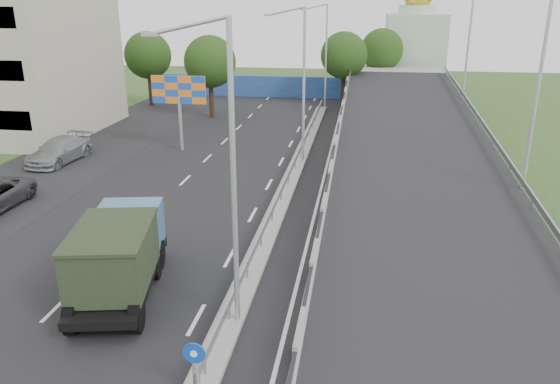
% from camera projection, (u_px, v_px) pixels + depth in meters
% --- Properties ---
extents(road_surface, '(26.00, 90.00, 0.04)m').
position_uv_depth(road_surface, '(236.00, 189.00, 32.49)').
color(road_surface, black).
rests_on(road_surface, ground).
extents(parking_strip, '(8.00, 90.00, 0.05)m').
position_uv_depth(parking_strip, '(35.00, 178.00, 34.35)').
color(parking_strip, black).
rests_on(parking_strip, ground).
extents(median, '(1.00, 44.00, 0.20)m').
position_uv_depth(median, '(295.00, 170.00, 35.76)').
color(median, gray).
rests_on(median, ground).
extents(overpass_ramp, '(10.00, 50.00, 3.50)m').
position_uv_depth(overpass_ramp, '(414.00, 150.00, 34.13)').
color(overpass_ramp, gray).
rests_on(overpass_ramp, ground).
extents(median_guardrail, '(0.09, 44.00, 0.71)m').
position_uv_depth(median_guardrail, '(295.00, 160.00, 35.54)').
color(median_guardrail, gray).
rests_on(median_guardrail, median).
extents(sign_bollard, '(0.64, 0.23, 1.67)m').
position_uv_depth(sign_bollard, '(196.00, 368.00, 15.11)').
color(sign_bollard, black).
rests_on(sign_bollard, median).
extents(lamp_post_near, '(2.74, 0.18, 10.08)m').
position_uv_depth(lamp_post_near, '(227.00, 164.00, 17.06)').
color(lamp_post_near, '#B2B5B7').
rests_on(lamp_post_near, median).
extents(lamp_post_mid, '(2.74, 0.18, 10.08)m').
position_uv_depth(lamp_post_mid, '(301.00, 78.00, 35.70)').
color(lamp_post_mid, '#B2B5B7').
rests_on(lamp_post_mid, median).
extents(lamp_post_far, '(2.74, 0.18, 10.08)m').
position_uv_depth(lamp_post_far, '(324.00, 51.00, 54.33)').
color(lamp_post_far, '#B2B5B7').
rests_on(lamp_post_far, median).
extents(blue_wall, '(30.00, 0.50, 2.40)m').
position_uv_depth(blue_wall, '(291.00, 87.00, 62.04)').
color(blue_wall, navy).
rests_on(blue_wall, ground).
extents(church, '(7.00, 7.00, 13.80)m').
position_uv_depth(church, '(414.00, 46.00, 66.12)').
color(church, '#B2CCAD').
rests_on(church, ground).
extents(billboard, '(4.00, 0.24, 5.50)m').
position_uv_depth(billboard, '(179.00, 94.00, 39.40)').
color(billboard, '#B2B5B7').
rests_on(billboard, ground).
extents(tree_left_mid, '(4.80, 4.80, 7.60)m').
position_uv_depth(tree_left_mid, '(210.00, 62.00, 50.39)').
color(tree_left_mid, black).
rests_on(tree_left_mid, ground).
extents(tree_median_far, '(4.80, 4.80, 7.60)m').
position_uv_depth(tree_median_far, '(344.00, 55.00, 56.13)').
color(tree_median_far, black).
rests_on(tree_median_far, ground).
extents(tree_left_far, '(4.80, 4.80, 7.60)m').
position_uv_depth(tree_left_far, '(148.00, 55.00, 56.20)').
color(tree_left_far, black).
rests_on(tree_left_far, ground).
extents(tree_ramp_far, '(4.80, 4.80, 7.60)m').
position_uv_depth(tree_ramp_far, '(382.00, 50.00, 62.08)').
color(tree_ramp_far, black).
rests_on(tree_ramp_far, ground).
extents(dump_truck, '(3.81, 7.20, 3.02)m').
position_uv_depth(dump_truck, '(119.00, 253.00, 20.50)').
color(dump_truck, black).
rests_on(dump_truck, ground).
extents(parked_car_d, '(2.78, 5.82, 1.64)m').
position_uv_depth(parked_car_d, '(59.00, 151.00, 37.56)').
color(parked_car_d, gray).
rests_on(parked_car_d, ground).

